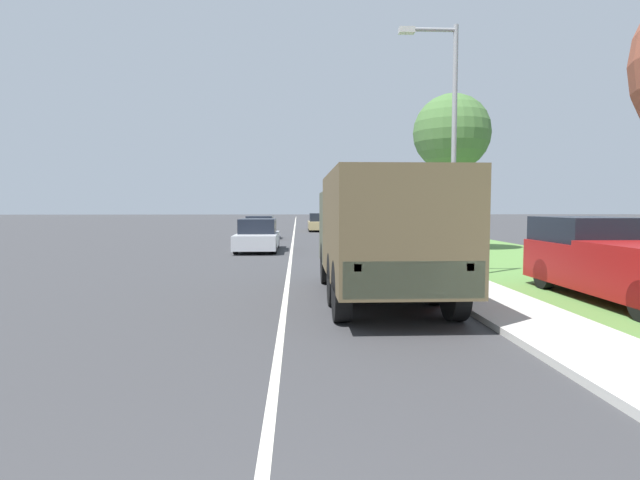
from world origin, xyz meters
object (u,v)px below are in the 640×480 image
object	(u,v)px
car_nearest_ahead	(258,236)
pickup_truck	(620,261)
car_third_ahead	(319,223)
lamp_post	(447,128)
military_truck	(380,230)
car_second_ahead	(260,229)

from	to	relation	value
car_nearest_ahead	pickup_truck	size ratio (longest dim) A/B	0.87
car_third_ahead	lamp_post	xyz separation A→B (m)	(2.43, -28.22, 3.65)
military_truck	lamp_post	world-z (taller)	lamp_post
military_truck	car_second_ahead	distance (m)	21.76
lamp_post	car_second_ahead	bearing A→B (deg)	110.20
car_third_ahead	military_truck	bearing A→B (deg)	-89.99
car_third_ahead	lamp_post	bearing A→B (deg)	-85.08
car_second_ahead	pickup_truck	distance (m)	23.73
military_truck	car_third_ahead	distance (m)	31.37
car_nearest_ahead	lamp_post	world-z (taller)	lamp_post
car_third_ahead	pickup_truck	bearing A→B (deg)	-80.56
car_second_ahead	car_third_ahead	xyz separation A→B (m)	(4.26, 10.05, 0.01)
car_second_ahead	pickup_truck	xyz separation A→B (m)	(9.54, -21.73, 0.22)
pickup_truck	lamp_post	size ratio (longest dim) A/B	0.79
pickup_truck	car_second_ahead	bearing A→B (deg)	113.71
military_truck	car_nearest_ahead	xyz separation A→B (m)	(-3.72, 12.62, -0.89)
car_third_ahead	lamp_post	size ratio (longest dim) A/B	0.63
car_nearest_ahead	car_second_ahead	xyz separation A→B (m)	(-0.54, 8.70, -0.01)
car_nearest_ahead	lamp_post	bearing A→B (deg)	-57.05
car_nearest_ahead	car_second_ahead	distance (m)	8.71
car_nearest_ahead	pickup_truck	bearing A→B (deg)	-55.38
military_truck	pickup_truck	distance (m)	5.34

